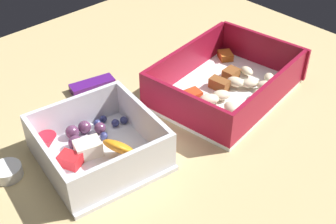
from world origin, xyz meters
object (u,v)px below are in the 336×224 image
(fruit_bowl, at_px, (96,146))
(candy_bar, at_px, (92,85))
(paper_cup_liner, at_px, (7,172))
(pasta_container, at_px, (227,85))

(fruit_bowl, relative_size, candy_bar, 2.31)
(fruit_bowl, bearing_deg, candy_bar, 56.59)
(fruit_bowl, height_order, candy_bar, fruit_bowl)
(candy_bar, xyz_separation_m, paper_cup_liner, (-0.19, -0.09, 0.00))
(pasta_container, relative_size, fruit_bowl, 1.46)
(pasta_container, distance_m, candy_bar, 0.21)
(pasta_container, height_order, candy_bar, pasta_container)
(pasta_container, bearing_deg, candy_bar, 124.54)
(paper_cup_liner, bearing_deg, candy_bar, 24.52)
(pasta_container, bearing_deg, paper_cup_liner, 160.51)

